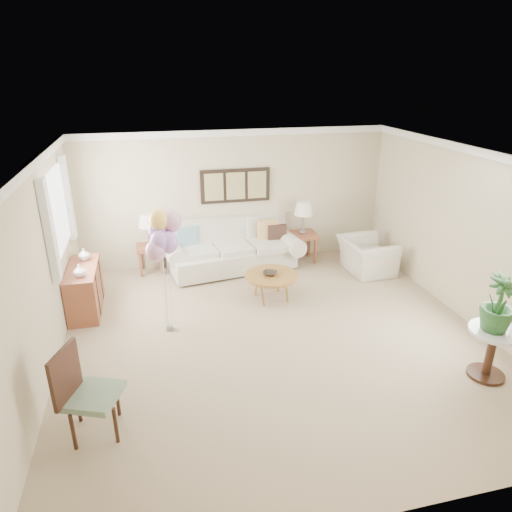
# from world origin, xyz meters

# --- Properties ---
(ground_plane) EXTENTS (6.00, 6.00, 0.00)m
(ground_plane) POSITION_xyz_m (0.00, 0.00, 0.00)
(ground_plane) COLOR tan
(room_shell) EXTENTS (6.04, 6.04, 2.60)m
(room_shell) POSITION_xyz_m (-0.11, 0.09, 1.63)
(room_shell) COLOR beige
(room_shell) RESTS_ON ground
(wall_art_triptych) EXTENTS (1.35, 0.06, 0.65)m
(wall_art_triptych) POSITION_xyz_m (0.00, 2.96, 1.55)
(wall_art_triptych) COLOR black
(wall_art_triptych) RESTS_ON ground
(sofa) EXTENTS (2.72, 1.30, 0.96)m
(sofa) POSITION_xyz_m (-0.16, 2.60, 0.38)
(sofa) COLOR beige
(sofa) RESTS_ON ground
(end_table_left) EXTENTS (0.50, 0.45, 0.54)m
(end_table_left) POSITION_xyz_m (-1.70, 2.77, 0.45)
(end_table_left) COLOR brown
(end_table_left) RESTS_ON ground
(end_table_right) EXTENTS (0.54, 0.49, 0.59)m
(end_table_right) POSITION_xyz_m (1.28, 2.64, 0.50)
(end_table_right) COLOR brown
(end_table_right) RESTS_ON ground
(lamp_left) EXTENTS (0.35, 0.35, 0.63)m
(lamp_left) POSITION_xyz_m (-1.70, 2.77, 1.02)
(lamp_left) COLOR gray
(lamp_left) RESTS_ON end_table_left
(lamp_right) EXTENTS (0.36, 0.36, 0.64)m
(lamp_right) POSITION_xyz_m (1.28, 2.64, 1.08)
(lamp_right) COLOR gray
(lamp_right) RESTS_ON end_table_right
(coffee_table) EXTENTS (0.89, 0.89, 0.45)m
(coffee_table) POSITION_xyz_m (0.24, 1.17, 0.42)
(coffee_table) COLOR olive
(coffee_table) RESTS_ON ground
(decor_bowl) EXTENTS (0.31, 0.31, 0.06)m
(decor_bowl) POSITION_xyz_m (0.22, 1.16, 0.48)
(decor_bowl) COLOR black
(decor_bowl) RESTS_ON coffee_table
(armchair) EXTENTS (0.91, 1.03, 0.65)m
(armchair) POSITION_xyz_m (2.31, 1.85, 0.32)
(armchair) COLOR beige
(armchair) RESTS_ON ground
(side_table) EXTENTS (0.62, 0.62, 0.67)m
(side_table) POSITION_xyz_m (2.35, -1.50, 0.51)
(side_table) COLOR silver
(side_table) RESTS_ON ground
(potted_plant) EXTENTS (0.49, 0.49, 0.72)m
(potted_plant) POSITION_xyz_m (2.32, -1.49, 1.03)
(potted_plant) COLOR #244B25
(potted_plant) RESTS_ON side_table
(accent_chair) EXTENTS (0.68, 0.67, 1.06)m
(accent_chair) POSITION_xyz_m (-2.45, -1.36, 0.55)
(accent_chair) COLOR gray
(accent_chair) RESTS_ON ground
(credenza) EXTENTS (0.46, 1.20, 0.74)m
(credenza) POSITION_xyz_m (-2.76, 1.50, 0.37)
(credenza) COLOR brown
(credenza) RESTS_ON ground
(vase_white) EXTENTS (0.23, 0.23, 0.19)m
(vase_white) POSITION_xyz_m (-2.74, 1.16, 0.83)
(vase_white) COLOR white
(vase_white) RESTS_ON credenza
(vase_sage) EXTENTS (0.20, 0.20, 0.20)m
(vase_sage) POSITION_xyz_m (-2.74, 1.82, 0.84)
(vase_sage) COLOR #B9BAB9
(vase_sage) RESTS_ON credenza
(balloon_cluster) EXTENTS (0.53, 0.47, 1.86)m
(balloon_cluster) POSITION_xyz_m (-1.50, 0.56, 1.51)
(balloon_cluster) COLOR gray
(balloon_cluster) RESTS_ON ground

